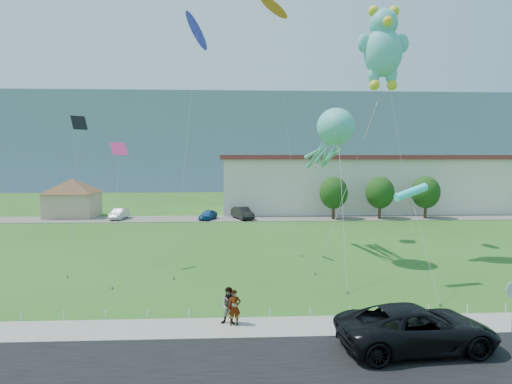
% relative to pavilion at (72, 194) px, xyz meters
% --- Properties ---
extents(ground, '(160.00, 160.00, 0.00)m').
position_rel_pavilion_xyz_m(ground, '(24.00, -38.00, -3.02)').
color(ground, '#2D5718').
rests_on(ground, ground).
extents(road, '(80.00, 8.00, 0.06)m').
position_rel_pavilion_xyz_m(road, '(24.00, -46.00, -2.99)').
color(road, black).
rests_on(road, ground).
extents(sidewalk, '(80.00, 2.50, 0.10)m').
position_rel_pavilion_xyz_m(sidewalk, '(24.00, -40.75, -2.97)').
color(sidewalk, gray).
rests_on(sidewalk, ground).
extents(parking_strip, '(70.00, 6.00, 0.06)m').
position_rel_pavilion_xyz_m(parking_strip, '(24.00, -3.00, -2.99)').
color(parking_strip, '#59544C').
rests_on(parking_strip, ground).
extents(hill_ridge, '(160.00, 50.00, 25.00)m').
position_rel_pavilion_xyz_m(hill_ridge, '(24.00, 82.00, 9.48)').
color(hill_ridge, slate).
rests_on(hill_ridge, ground).
extents(pavilion, '(9.20, 9.20, 5.00)m').
position_rel_pavilion_xyz_m(pavilion, '(0.00, 0.00, 0.00)').
color(pavilion, tan).
rests_on(pavilion, ground).
extents(warehouse, '(61.00, 15.00, 8.20)m').
position_rel_pavilion_xyz_m(warehouse, '(50.00, 6.00, 1.10)').
color(warehouse, beige).
rests_on(warehouse, ground).
extents(rope_fence, '(26.05, 0.05, 0.50)m').
position_rel_pavilion_xyz_m(rope_fence, '(24.00, -39.30, -2.77)').
color(rope_fence, white).
rests_on(rope_fence, ground).
extents(tree_near, '(3.60, 3.60, 5.47)m').
position_rel_pavilion_xyz_m(tree_near, '(34.00, -4.00, 0.36)').
color(tree_near, '#3F2B19').
rests_on(tree_near, ground).
extents(tree_mid, '(3.60, 3.60, 5.47)m').
position_rel_pavilion_xyz_m(tree_mid, '(40.00, -4.00, 0.36)').
color(tree_mid, '#3F2B19').
rests_on(tree_mid, ground).
extents(tree_far, '(3.60, 3.60, 5.47)m').
position_rel_pavilion_xyz_m(tree_far, '(46.00, -4.00, 0.36)').
color(tree_far, '#3F2B19').
rests_on(tree_far, ground).
extents(suv, '(6.74, 3.60, 1.80)m').
position_rel_pavilion_xyz_m(suv, '(28.64, -43.50, -2.06)').
color(suv, black).
rests_on(suv, road).
extents(pedestrian_left, '(0.66, 0.48, 1.65)m').
position_rel_pavilion_xyz_m(pedestrian_left, '(21.23, -40.48, -2.10)').
color(pedestrian_left, gray).
rests_on(pedestrian_left, sidewalk).
extents(pedestrian_right, '(0.97, 0.83, 1.74)m').
position_rel_pavilion_xyz_m(pedestrian_right, '(21.01, -40.35, -2.05)').
color(pedestrian_right, gray).
rests_on(pedestrian_right, sidewalk).
extents(parked_car_silver, '(1.95, 4.23, 1.34)m').
position_rel_pavilion_xyz_m(parked_car_silver, '(6.77, -2.96, -2.29)').
color(parked_car_silver, '#B7B8BF').
rests_on(parked_car_silver, parking_strip).
extents(parked_car_blue, '(2.54, 3.84, 1.22)m').
position_rel_pavilion_xyz_m(parked_car_blue, '(18.05, -3.89, -2.36)').
color(parked_car_blue, navy).
rests_on(parked_car_blue, parking_strip).
extents(parked_car_black, '(3.05, 4.87, 1.52)m').
position_rel_pavilion_xyz_m(parked_car_black, '(22.40, -3.58, -2.21)').
color(parked_car_black, black).
rests_on(parked_car_black, parking_strip).
extents(octopus_kite, '(2.70, 14.86, 11.49)m').
position_rel_pavilion_xyz_m(octopus_kite, '(28.72, -26.55, 6.32)').
color(octopus_kite, teal).
rests_on(octopus_kite, ground).
extents(teddy_bear_kite, '(7.97, 6.20, 19.30)m').
position_rel_pavilion_xyz_m(teddy_bear_kite, '(32.63, -26.43, 13.29)').
color(teddy_bear_kite, teal).
rests_on(teddy_bear_kite, ground).
extents(small_kite_black, '(1.29, 4.99, 10.84)m').
position_rel_pavilion_xyz_m(small_kite_black, '(10.01, -27.46, 6.27)').
color(small_kite_black, black).
rests_on(small_kite_black, ground).
extents(small_kite_pink, '(1.51, 6.42, 8.92)m').
position_rel_pavilion_xyz_m(small_kite_pink, '(13.21, -28.90, 4.60)').
color(small_kite_pink, '#F83776').
rests_on(small_kite_pink, ground).
extents(small_kite_cyan, '(0.50, 5.56, 6.18)m').
position_rel_pavilion_xyz_m(small_kite_cyan, '(32.16, -33.77, 2.68)').
color(small_kite_cyan, '#34E8EA').
rests_on(small_kite_cyan, ground).
extents(small_kite_orange, '(2.54, 8.50, 22.47)m').
position_rel_pavilion_xyz_m(small_kite_orange, '(25.10, -18.21, 18.13)').
color(small_kite_orange, '#CB6416').
rests_on(small_kite_orange, ground).
extents(small_kite_purple, '(1.80, 8.50, 16.92)m').
position_rel_pavilion_xyz_m(small_kite_purple, '(34.70, -21.27, 12.83)').
color(small_kite_purple, purple).
rests_on(small_kite_purple, ground).
extents(small_kite_blue, '(2.06, 7.75, 18.32)m').
position_rel_pavilion_xyz_m(small_kite_blue, '(18.42, -25.17, 14.17)').
color(small_kite_blue, '#2D25D4').
rests_on(small_kite_blue, ground).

